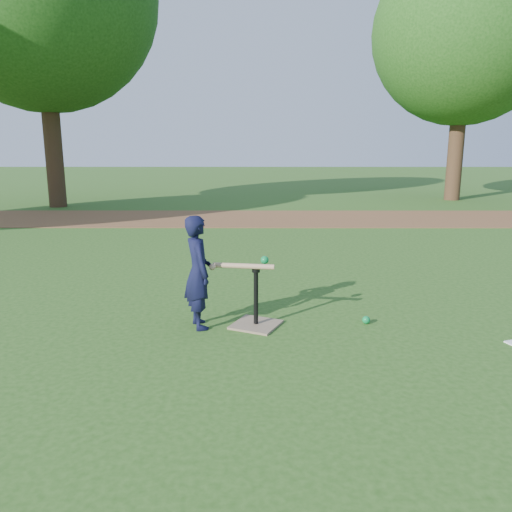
{
  "coord_description": "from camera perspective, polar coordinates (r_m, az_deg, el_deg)",
  "views": [
    {
      "loc": [
        -0.06,
        -4.84,
        1.76
      ],
      "look_at": [
        -0.07,
        0.19,
        0.65
      ],
      "focal_mm": 35.0,
      "sensor_mm": 36.0,
      "label": 1
    }
  ],
  "objects": [
    {
      "name": "dirt_strip",
      "position": [
        12.46,
        0.41,
        4.33
      ],
      "size": [
        24.0,
        3.0,
        0.01
      ],
      "primitive_type": "cube",
      "color": "brown",
      "rests_on": "ground"
    },
    {
      "name": "wiffle_ball_ground",
      "position": [
        5.21,
        12.47,
        -7.14
      ],
      "size": [
        0.08,
        0.08,
        0.08
      ],
      "primitive_type": "sphere",
      "color": "#0B833C",
      "rests_on": "ground"
    },
    {
      "name": "tree_right",
      "position": [
        18.42,
        22.83,
        22.56
      ],
      "size": [
        5.8,
        5.8,
        8.21
      ],
      "color": "#382316",
      "rests_on": "ground"
    },
    {
      "name": "ground",
      "position": [
        5.15,
        0.82,
        -7.54
      ],
      "size": [
        80.0,
        80.0,
        0.0
      ],
      "primitive_type": "plane",
      "color": "#285116",
      "rests_on": "ground"
    },
    {
      "name": "swing_action",
      "position": [
        4.85,
        -1.3,
        -1.02
      ],
      "size": [
        0.63,
        0.17,
        0.12
      ],
      "color": "tan",
      "rests_on": "ground"
    },
    {
      "name": "child",
      "position": [
        4.89,
        -6.63,
        -1.86
      ],
      "size": [
        0.39,
        0.48,
        1.12
      ],
      "primitive_type": "imported",
      "rotation": [
        0.0,
        0.0,
        1.93
      ],
      "color": "black",
      "rests_on": "ground"
    },
    {
      "name": "batting_tee",
      "position": [
        5.01,
        -0.01,
        -6.78
      ],
      "size": [
        0.57,
        0.57,
        0.61
      ],
      "color": "#8A7257",
      "rests_on": "ground"
    }
  ]
}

